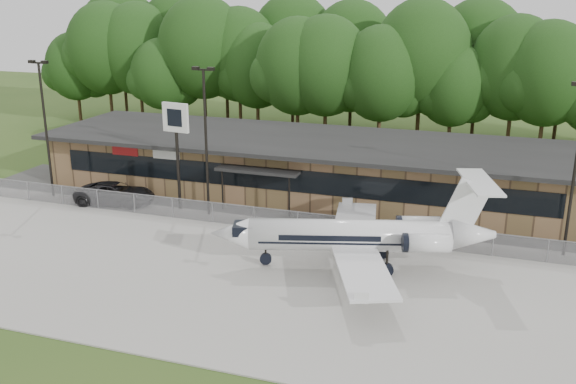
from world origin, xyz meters
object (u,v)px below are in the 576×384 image
(terminal, at_px, (308,164))
(pole_sign, at_px, (176,129))
(business_jet, at_px, (360,236))
(suv, at_px, (115,194))

(terminal, xyz_separation_m, pole_sign, (-7.38, -7.14, 3.71))
(business_jet, distance_m, suv, 20.21)
(business_jet, xyz_separation_m, suv, (-19.42, 5.50, -1.12))
(suv, bearing_deg, terminal, -69.38)
(pole_sign, bearing_deg, suv, -168.64)
(terminal, height_order, pole_sign, pole_sign)
(pole_sign, bearing_deg, business_jet, -14.23)
(terminal, bearing_deg, suv, -149.20)
(terminal, distance_m, suv, 14.62)
(business_jet, height_order, suv, business_jet)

